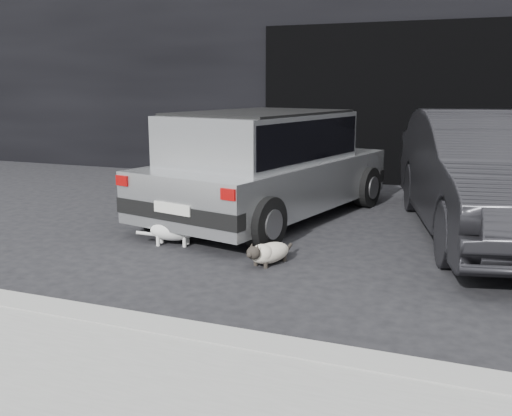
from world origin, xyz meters
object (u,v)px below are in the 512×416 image
(second_car, at_px, (491,175))
(cat_white, at_px, (176,230))
(silver_hatchback, at_px, (265,160))
(cat_siamese, at_px, (267,253))

(second_car, xyz_separation_m, cat_white, (-2.99, -1.52, -0.52))
(silver_hatchback, relative_size, cat_siamese, 5.68)
(silver_hatchback, distance_m, second_car, 2.56)
(silver_hatchback, bearing_deg, second_car, 13.50)
(cat_siamese, bearing_deg, second_car, -117.36)
(cat_siamese, bearing_deg, cat_white, 5.08)
(second_car, distance_m, cat_siamese, 2.66)
(silver_hatchback, height_order, cat_siamese, silver_hatchback)
(silver_hatchback, bearing_deg, cat_white, -92.84)
(second_car, relative_size, cat_siamese, 6.10)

